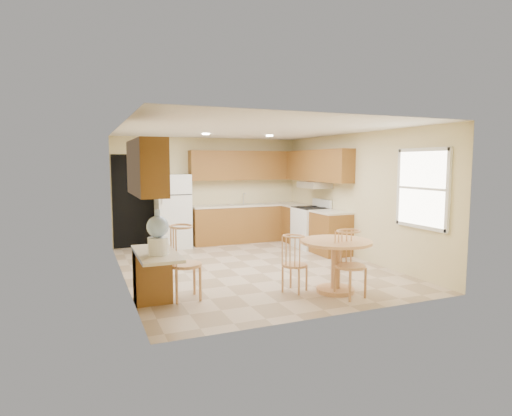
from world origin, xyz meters
name	(u,v)px	position (x,y,z in m)	size (l,w,h in m)	color
floor	(251,267)	(0.00, 0.00, 0.00)	(5.50, 5.50, 0.00)	tan
ceiling	(251,130)	(0.00, 0.00, 2.50)	(4.50, 5.50, 0.02)	white
wall_back	(209,191)	(0.00, 2.75, 1.25)	(4.50, 0.02, 2.50)	beige
wall_front	(335,217)	(0.00, -2.75, 1.25)	(4.50, 0.02, 2.50)	beige
wall_left	(122,204)	(-2.25, 0.00, 1.25)	(0.02, 5.50, 2.50)	beige
wall_right	(355,196)	(2.25, 0.00, 1.25)	(0.02, 5.50, 2.50)	beige
doorway	(134,201)	(-1.75, 2.73, 1.05)	(0.90, 0.02, 2.10)	black
base_cab_back	(247,224)	(0.88, 2.45, 0.43)	(2.75, 0.60, 0.87)	brown
counter_back	(247,205)	(0.88, 2.45, 0.89)	(2.75, 0.63, 0.04)	beige
base_cab_right_a	(298,224)	(1.95, 1.85, 0.43)	(0.60, 0.59, 0.87)	brown
counter_right_a	(298,206)	(1.95, 1.85, 0.89)	(0.63, 0.59, 0.04)	beige
base_cab_right_b	(331,234)	(1.95, 0.40, 0.43)	(0.60, 0.80, 0.87)	brown
counter_right_b	(331,212)	(1.95, 0.40, 0.89)	(0.63, 0.80, 0.04)	beige
upper_cab_back	(245,165)	(0.88, 2.58, 1.85)	(2.75, 0.33, 0.70)	brown
upper_cab_right	(317,166)	(2.08, 1.21, 1.85)	(0.33, 2.42, 0.70)	brown
upper_cab_left	(146,168)	(-2.08, -1.60, 1.85)	(0.33, 1.40, 0.70)	brown
sink	(246,204)	(0.85, 2.45, 0.91)	(0.78, 0.44, 0.01)	silver
range_hood	(315,185)	(2.00, 1.18, 1.42)	(0.50, 0.76, 0.14)	silver
desk_pedestal	(152,276)	(-2.00, -1.32, 0.36)	(0.48, 0.42, 0.72)	brown
desk_top	(156,254)	(-2.00, -1.70, 0.75)	(0.50, 1.20, 0.04)	beige
window	(422,188)	(2.23, -1.85, 1.50)	(0.06, 1.12, 1.30)	white
can_light_a	(206,134)	(-0.50, 1.20, 2.48)	(0.14, 0.14, 0.02)	white
can_light_b	(270,136)	(0.90, 1.20, 2.48)	(0.14, 0.14, 0.02)	white
refrigerator	(173,211)	(-0.95, 2.40, 0.83)	(0.73, 0.71, 1.66)	white
stove	(311,227)	(1.92, 1.18, 0.47)	(0.65, 0.76, 1.09)	white
dining_table	(336,258)	(0.58, -1.90, 0.51)	(1.05, 1.05, 0.78)	tan
chair_table_a	(297,259)	(0.03, -1.73, 0.51)	(0.37, 0.47, 0.84)	tan
chair_table_b	(354,259)	(0.63, -2.29, 0.58)	(0.42, 0.43, 0.95)	tan
chair_desk	(187,256)	(-1.55, -1.49, 0.63)	(0.46, 0.59, 1.04)	tan
water_crock	(158,234)	(-2.00, -1.86, 1.03)	(0.27, 0.27, 0.57)	white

